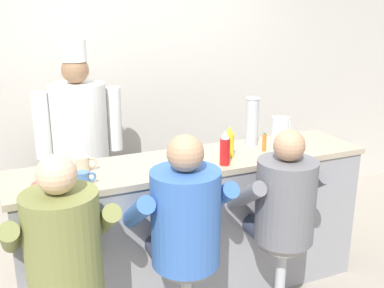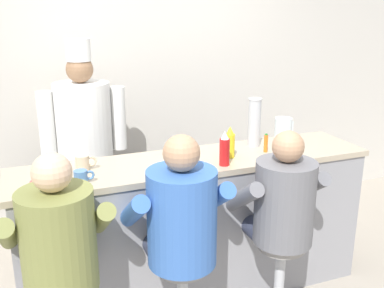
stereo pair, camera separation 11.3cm
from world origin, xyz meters
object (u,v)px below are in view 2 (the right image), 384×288
Objects in this scene: hot_sauce_bottle_orange at (266,143)px; cereal_bowl at (42,185)px; water_pitcher_clear at (283,130)px; coffee_mug_blue at (81,177)px; diner_seated_olive at (58,244)px; diner_seated_grey at (281,206)px; mustard_bottle_yellow at (230,143)px; ketchup_bottle_red at (225,149)px; coffee_mug_tan at (83,163)px; diner_seated_blue at (180,221)px; cook_in_whites_near at (85,139)px; breakfast_plate at (173,167)px; cup_stack_steel at (254,122)px.

hot_sauce_bottle_orange is 1.03× the size of cereal_bowl.
water_pitcher_clear is 1.57m from coffee_mug_blue.
hot_sauce_bottle_orange is at bearing 16.58° from diner_seated_olive.
mustard_bottle_yellow is at bearing 109.90° from diner_seated_grey.
diner_seated_grey is (1.36, -0.00, -0.01)m from diner_seated_olive.
mustard_bottle_yellow is (0.10, 0.13, -0.01)m from ketchup_bottle_red.
coffee_mug_tan is (0.27, 0.23, 0.02)m from cereal_bowl.
diner_seated_olive is 0.98× the size of diner_seated_blue.
hot_sauce_bottle_orange is 1.58m from diner_seated_olive.
cook_in_whites_near is at bearing 149.04° from water_pitcher_clear.
water_pitcher_clear is at bearing 9.43° from cereal_bowl.
ketchup_bottle_red is at bearing -15.14° from coffee_mug_tan.
cook_in_whites_near is (0.13, 0.88, -0.10)m from coffee_mug_tan.
cereal_bowl is at bearing -170.57° from water_pitcher_clear.
diner_seated_grey reaches higher than ketchup_bottle_red.
breakfast_plate is 1.98× the size of cereal_bowl.
coffee_mug_tan is at bearing 79.15° from coffee_mug_blue.
cook_in_whites_near is (-1.14, 0.98, -0.12)m from hot_sauce_bottle_orange.
cup_stack_steel reaches higher than diner_seated_olive.
diner_seated_blue is (0.72, -0.30, -0.22)m from cereal_bowl.
breakfast_plate is 0.42m from diner_seated_blue.
cereal_bowl is at bearing -176.18° from breakfast_plate.
ketchup_bottle_red is 0.35m from breakfast_plate.
diner_seated_blue reaches higher than breakfast_plate.
ketchup_bottle_red is 0.51m from diner_seated_grey.
diner_seated_blue is 0.77× the size of cook_in_whites_near.
diner_seated_grey is at bearing -0.06° from diner_seated_olive.
cereal_bowl is 0.07× the size of cook_in_whites_near.
cup_stack_steel is at bearing 78.34° from diner_seated_grey.
water_pitcher_clear is at bearing 25.19° from ketchup_bottle_red.
water_pitcher_clear is at bearing 2.26° from coffee_mug_tan.
hot_sauce_bottle_orange is at bearing 6.89° from breakfast_plate.
diner_seated_olive is (-0.18, -0.32, -0.24)m from coffee_mug_blue.
coffee_mug_blue is at bearing -167.49° from cup_stack_steel.
diner_seated_grey is (0.26, -0.30, -0.32)m from ketchup_bottle_red.
coffee_mug_tan is at bearing 173.98° from mustard_bottle_yellow.
diner_seated_olive is (-1.73, -0.60, -0.30)m from water_pitcher_clear.
ketchup_bottle_red is at bearing 15.28° from diner_seated_olive.
diner_seated_grey is at bearing -121.75° from water_pitcher_clear.
hot_sauce_bottle_orange is at bearing -4.17° from coffee_mug_tan.
coffee_mug_blue is 0.22m from coffee_mug_tan.
cook_in_whites_near is at bearing 80.96° from coffee_mug_blue.
coffee_mug_blue is 1.12m from cook_in_whites_near.
hot_sauce_bottle_orange is 0.07× the size of cook_in_whites_near.
mustard_bottle_yellow is 0.56m from diner_seated_grey.
coffee_mug_blue is (-0.58, -0.04, 0.03)m from breakfast_plate.
cereal_bowl is at bearing 179.88° from ketchup_bottle_red.
ketchup_bottle_red is 0.42m from hot_sauce_bottle_orange.
diner_seated_blue is at bearing -32.57° from coffee_mug_blue.
diner_seated_blue is at bearing -150.43° from water_pitcher_clear.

